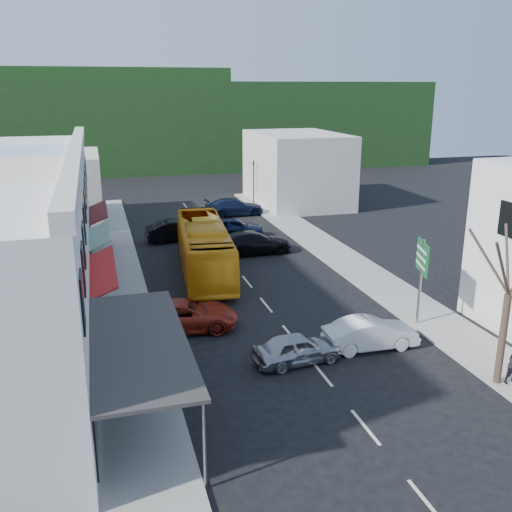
{
  "coord_description": "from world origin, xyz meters",
  "views": [
    {
      "loc": [
        -8.37,
        -23.6,
        11.38
      ],
      "look_at": [
        0.0,
        6.0,
        2.2
      ],
      "focal_mm": 40.0,
      "sensor_mm": 36.0,
      "label": 1
    }
  ],
  "objects_px": {
    "bus": "(204,249)",
    "street_tree": "(508,294)",
    "car_white": "(370,334)",
    "car_silver": "(297,348)",
    "pedestrian_left": "(146,330)",
    "direction_sign": "(420,283)",
    "car_red": "(184,316)",
    "traffic_signal": "(254,183)"
  },
  "relations": [
    {
      "from": "car_red",
      "to": "pedestrian_left",
      "type": "distance_m",
      "value": 2.79
    },
    {
      "from": "traffic_signal",
      "to": "pedestrian_left",
      "type": "bearing_deg",
      "value": 79.17
    },
    {
      "from": "bus",
      "to": "car_white",
      "type": "xyz_separation_m",
      "value": [
        5.14,
        -12.76,
        -0.85
      ]
    },
    {
      "from": "car_red",
      "to": "traffic_signal",
      "type": "height_order",
      "value": "traffic_signal"
    },
    {
      "from": "car_silver",
      "to": "car_white",
      "type": "height_order",
      "value": "same"
    },
    {
      "from": "car_red",
      "to": "traffic_signal",
      "type": "bearing_deg",
      "value": -15.52
    },
    {
      "from": "car_white",
      "to": "direction_sign",
      "type": "height_order",
      "value": "direction_sign"
    },
    {
      "from": "car_white",
      "to": "pedestrian_left",
      "type": "bearing_deg",
      "value": 76.94
    },
    {
      "from": "car_red",
      "to": "street_tree",
      "type": "relative_size",
      "value": 0.6
    },
    {
      "from": "car_red",
      "to": "pedestrian_left",
      "type": "height_order",
      "value": "pedestrian_left"
    },
    {
      "from": "car_silver",
      "to": "direction_sign",
      "type": "xyz_separation_m",
      "value": [
        7.06,
        2.11,
        1.5
      ]
    },
    {
      "from": "bus",
      "to": "car_white",
      "type": "distance_m",
      "value": 13.78
    },
    {
      "from": "direction_sign",
      "to": "street_tree",
      "type": "height_order",
      "value": "street_tree"
    },
    {
      "from": "car_red",
      "to": "pedestrian_left",
      "type": "bearing_deg",
      "value": 140.05
    },
    {
      "from": "traffic_signal",
      "to": "car_silver",
      "type": "bearing_deg",
      "value": 90.7
    },
    {
      "from": "direction_sign",
      "to": "pedestrian_left",
      "type": "bearing_deg",
      "value": -166.29
    },
    {
      "from": "pedestrian_left",
      "to": "car_red",
      "type": "bearing_deg",
      "value": -68.38
    },
    {
      "from": "traffic_signal",
      "to": "direction_sign",
      "type": "bearing_deg",
      "value": 102.74
    },
    {
      "from": "bus",
      "to": "street_tree",
      "type": "height_order",
      "value": "street_tree"
    },
    {
      "from": "car_red",
      "to": "street_tree",
      "type": "xyz_separation_m",
      "value": [
        11.05,
        -8.79,
        3.15
      ]
    },
    {
      "from": "bus",
      "to": "direction_sign",
      "type": "relative_size",
      "value": 2.63
    },
    {
      "from": "car_white",
      "to": "street_tree",
      "type": "height_order",
      "value": "street_tree"
    },
    {
      "from": "car_silver",
      "to": "pedestrian_left",
      "type": "xyz_separation_m",
      "value": [
        -6.1,
        2.89,
        0.3
      ]
    },
    {
      "from": "bus",
      "to": "car_silver",
      "type": "xyz_separation_m",
      "value": [
        1.48,
        -13.2,
        -0.85
      ]
    },
    {
      "from": "car_white",
      "to": "direction_sign",
      "type": "xyz_separation_m",
      "value": [
        3.4,
        1.67,
        1.5
      ]
    },
    {
      "from": "car_red",
      "to": "direction_sign",
      "type": "distance_m",
      "value": 11.57
    },
    {
      "from": "car_red",
      "to": "direction_sign",
      "type": "bearing_deg",
      "value": -97.14
    },
    {
      "from": "pedestrian_left",
      "to": "street_tree",
      "type": "distance_m",
      "value": 15.03
    },
    {
      "from": "pedestrian_left",
      "to": "street_tree",
      "type": "bearing_deg",
      "value": -139.79
    },
    {
      "from": "bus",
      "to": "direction_sign",
      "type": "bearing_deg",
      "value": -46.78
    },
    {
      "from": "pedestrian_left",
      "to": "traffic_signal",
      "type": "distance_m",
      "value": 32.93
    },
    {
      "from": "bus",
      "to": "car_white",
      "type": "height_order",
      "value": "bus"
    },
    {
      "from": "car_white",
      "to": "pedestrian_left",
      "type": "height_order",
      "value": "pedestrian_left"
    },
    {
      "from": "car_silver",
      "to": "street_tree",
      "type": "distance_m",
      "value": 8.61
    },
    {
      "from": "street_tree",
      "to": "traffic_signal",
      "type": "distance_m",
      "value": 36.99
    },
    {
      "from": "car_white",
      "to": "traffic_signal",
      "type": "bearing_deg",
      "value": -5.29
    },
    {
      "from": "bus",
      "to": "street_tree",
      "type": "bearing_deg",
      "value": -58.22
    },
    {
      "from": "car_silver",
      "to": "car_white",
      "type": "distance_m",
      "value": 3.68
    },
    {
      "from": "car_red",
      "to": "traffic_signal",
      "type": "xyz_separation_m",
      "value": [
        11.35,
        28.17,
        1.52
      ]
    },
    {
      "from": "pedestrian_left",
      "to": "direction_sign",
      "type": "height_order",
      "value": "direction_sign"
    },
    {
      "from": "direction_sign",
      "to": "bus",
      "type": "bearing_deg",
      "value": 144.7
    },
    {
      "from": "bus",
      "to": "car_white",
      "type": "relative_size",
      "value": 2.64
    }
  ]
}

